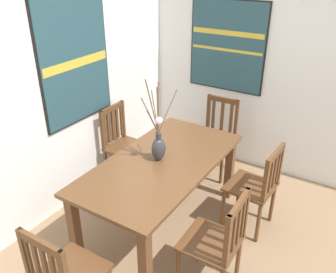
{
  "coord_description": "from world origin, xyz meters",
  "views": [
    {
      "loc": [
        -2.13,
        -0.78,
        2.43
      ],
      "look_at": [
        0.31,
        0.74,
        0.95
      ],
      "focal_mm": 38.22,
      "sensor_mm": 36.0,
      "label": 1
    }
  ],
  "objects": [
    {
      "name": "ground_plane",
      "position": [
        0.0,
        0.0,
        -0.01
      ],
      "size": [
        6.4,
        6.4,
        0.03
      ],
      "primitive_type": "cube",
      "color": "#8E7051"
    },
    {
      "name": "wall_back",
      "position": [
        0.0,
        1.86,
        1.35
      ],
      "size": [
        6.4,
        0.12,
        2.7
      ],
      "primitive_type": "cube",
      "color": "white",
      "rests_on": "ground_plane"
    },
    {
      "name": "wall_side",
      "position": [
        1.86,
        0.0,
        1.35
      ],
      "size": [
        0.12,
        6.4,
        2.7
      ],
      "primitive_type": "cube",
      "color": "white",
      "rests_on": "ground_plane"
    },
    {
      "name": "dining_table",
      "position": [
        0.21,
        0.75,
        0.63
      ],
      "size": [
        1.73,
        0.89,
        0.74
      ],
      "color": "brown",
      "rests_on": "ground_plane"
    },
    {
      "name": "centerpiece_vase",
      "position": [
        0.22,
        0.78,
        0.9
      ],
      "size": [
        0.3,
        0.24,
        0.75
      ],
      "color": "#333338",
      "rests_on": "dining_table"
    },
    {
      "name": "chair_0",
      "position": [
        0.66,
        -0.02,
        0.48
      ],
      "size": [
        0.44,
        0.44,
        0.9
      ],
      "color": "brown",
      "rests_on": "ground_plane"
    },
    {
      "name": "chair_1",
      "position": [
        0.66,
        1.57,
        0.49
      ],
      "size": [
        0.42,
        0.42,
        0.92
      ],
      "color": "brown",
      "rests_on": "ground_plane"
    },
    {
      "name": "chair_2",
      "position": [
        -0.2,
        -0.02,
        0.48
      ],
      "size": [
        0.43,
        0.43,
        0.91
      ],
      "color": "brown",
      "rests_on": "ground_plane"
    },
    {
      "name": "chair_3",
      "position": [
        1.41,
        0.74,
        0.48
      ],
      "size": [
        0.43,
        0.43,
        0.92
      ],
      "color": "brown",
      "rests_on": "ground_plane"
    },
    {
      "name": "painting_on_back_wall",
      "position": [
        0.29,
        1.79,
        1.58
      ],
      "size": [
        0.9,
        0.05,
        1.39
      ],
      "color": "black"
    },
    {
      "name": "painting_on_side_wall",
      "position": [
        1.79,
        0.85,
        1.46
      ],
      "size": [
        0.05,
        0.93,
        1.05
      ],
      "color": "black"
    }
  ]
}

